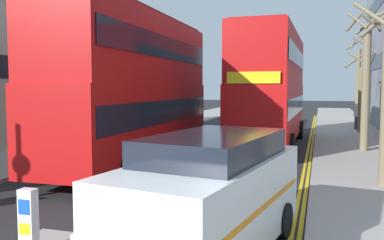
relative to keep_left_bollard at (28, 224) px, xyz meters
The scene contains 12 objects.
sidewalk_right 14.45m from the keep_left_bollard, 63.24° to the left, with size 4.00×80.00×0.14m, color #9E9991.
sidewalk_left 14.45m from the keep_left_bollard, 116.76° to the left, with size 4.00×80.00×0.14m, color #9E9991.
kerb_line_outer 11.76m from the keep_left_bollard, 68.00° to the left, with size 0.10×56.00×0.01m, color yellow.
kerb_line_inner 11.70m from the keep_left_bollard, 68.73° to the left, with size 0.10×56.00×0.01m, color yellow.
keep_left_bollard is the anchor object (origin of this frame).
double_decker_bus_away 9.12m from the keep_left_bollard, 102.87° to the left, with size 2.89×10.84×5.64m.
double_decker_bus_oncoming 15.48m from the keep_left_bollard, 81.00° to the left, with size 2.90×10.84×5.64m.
taxi_minivan 3.12m from the keep_left_bollard, 17.77° to the left, with size 2.67×5.06×2.12m.
pedestrian_far 24.61m from the keep_left_bollard, 73.33° to the left, with size 0.34×0.22×1.62m.
street_tree_near 28.92m from the keep_left_bollard, 75.03° to the left, with size 1.70×1.69×6.75m.
street_tree_mid 22.93m from the keep_left_bollard, 71.85° to the left, with size 1.78×1.97×5.11m.
street_tree_distant 15.51m from the keep_left_bollard, 64.39° to the left, with size 1.99×1.93×6.35m.
Camera 1 is at (4.72, -2.70, 2.94)m, focal length 38.92 mm.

